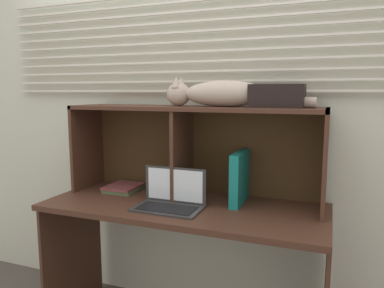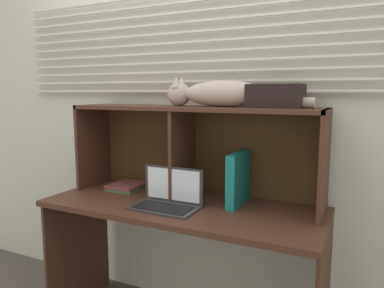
{
  "view_description": "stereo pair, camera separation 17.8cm",
  "coord_description": "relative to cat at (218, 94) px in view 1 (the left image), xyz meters",
  "views": [
    {
      "loc": [
        0.72,
        -1.55,
        1.37
      ],
      "look_at": [
        0.0,
        0.34,
        1.08
      ],
      "focal_mm": 34.19,
      "sensor_mm": 36.0,
      "label": 1
    },
    {
      "loc": [
        0.88,
        -1.48,
        1.37
      ],
      "look_at": [
        0.0,
        0.34,
        1.08
      ],
      "focal_mm": 34.19,
      "sensor_mm": 36.0,
      "label": 2
    }
  ],
  "objects": [
    {
      "name": "laptop",
      "position": [
        -0.19,
        -0.21,
        -0.54
      ],
      "size": [
        0.35,
        0.21,
        0.2
      ],
      "color": "#2F2F2F",
      "rests_on": "desk"
    },
    {
      "name": "storage_box",
      "position": [
        0.31,
        0.0,
        -0.01
      ],
      "size": [
        0.27,
        0.16,
        0.12
      ],
      "primitive_type": "cube",
      "color": "black",
      "rests_on": "hutch_shelf_unit"
    },
    {
      "name": "cat",
      "position": [
        0.0,
        0.0,
        0.0
      ],
      "size": [
        0.8,
        0.16,
        0.16
      ],
      "color": "#B3A092",
      "rests_on": "hutch_shelf_unit"
    },
    {
      "name": "book_stack",
      "position": [
        -0.6,
        -0.0,
        -0.57
      ],
      "size": [
        0.19,
        0.22,
        0.03
      ],
      "color": "#4C6A40",
      "rests_on": "desk"
    },
    {
      "name": "desk",
      "position": [
        -0.15,
        -0.13,
        -0.74
      ],
      "size": [
        1.5,
        0.61,
        0.77
      ],
      "color": "#44281C",
      "rests_on": "ground"
    },
    {
      "name": "hutch_shelf_unit",
      "position": [
        -0.16,
        0.04,
        -0.23
      ],
      "size": [
        1.43,
        0.32,
        0.52
      ],
      "color": "#44281C",
      "rests_on": "desk"
    },
    {
      "name": "binder_upright",
      "position": [
        0.12,
        0.0,
        -0.45
      ],
      "size": [
        0.05,
        0.27,
        0.28
      ],
      "primitive_type": "cube",
      "color": "#147570",
      "rests_on": "desk"
    },
    {
      "name": "back_panel_with_blinds",
      "position": [
        -0.15,
        0.21,
        -0.1
      ],
      "size": [
        4.4,
        0.08,
        2.5
      ],
      "color": "beige",
      "rests_on": "ground"
    }
  ]
}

